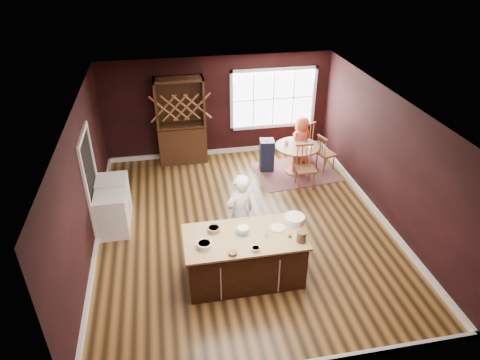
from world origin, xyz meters
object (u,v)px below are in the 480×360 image
object	(u,v)px
chair_north	(303,140)
high_chair	(267,154)
layer_cake	(243,230)
toddler	(265,140)
chair_east	(326,152)
kitchen_island	(244,258)
baker	(240,214)
washer	(112,215)
seated_woman	(301,141)
hutch	(181,121)
dining_table	(297,154)
chair_south	(306,167)
dryer	(114,197)

from	to	relation	value
chair_north	high_chair	xyz separation A→B (m)	(-1.11, -0.46, -0.11)
layer_cake	toddler	bearing A→B (deg)	70.94
chair_east	toddler	bearing A→B (deg)	60.75
kitchen_island	high_chair	world-z (taller)	kitchen_island
baker	washer	distance (m)	2.66
chair_east	baker	bearing A→B (deg)	117.26
kitchen_island	toddler	bearing A→B (deg)	71.48
chair_north	seated_woman	distance (m)	0.33
toddler	baker	bearing A→B (deg)	-111.64
high_chair	washer	distance (m)	4.24
chair_east	hutch	bearing A→B (deg)	54.57
chair_north	toddler	bearing A→B (deg)	-8.45
dining_table	layer_cake	size ratio (longest dim) A/B	3.84
chair_south	chair_north	size ratio (longest dim) A/B	0.99
toddler	high_chair	bearing A→B (deg)	-60.35
chair_south	high_chair	size ratio (longest dim) A/B	1.24
chair_east	toddler	size ratio (longest dim) A/B	3.71
chair_east	toddler	distance (m)	1.62
kitchen_island	toddler	size ratio (longest dim) A/B	7.96
hutch	washer	size ratio (longest dim) A/B	2.56
layer_cake	chair_north	world-z (taller)	chair_north
high_chair	toddler	xyz separation A→B (m)	(-0.04, 0.07, 0.37)
kitchen_island	chair_south	distance (m)	3.47
high_chair	hutch	bearing A→B (deg)	163.39
dining_table	chair_east	distance (m)	0.80
chair_south	seated_woman	world-z (taller)	seated_woman
kitchen_island	dining_table	xyz separation A→B (m)	(2.05, 3.54, 0.10)
washer	chair_east	bearing A→B (deg)	19.00
kitchen_island	dining_table	bearing A→B (deg)	59.88
dining_table	chair_south	size ratio (longest dim) A/B	1.03
chair_east	seated_woman	world-z (taller)	seated_woman
baker	dryer	distance (m)	2.96
chair_east	hutch	size ratio (longest dim) A/B	0.42
chair_east	chair_north	distance (m)	0.81
seated_woman	dryer	size ratio (longest dim) A/B	1.42
kitchen_island	layer_cake	bearing A→B (deg)	96.26
high_chair	dining_table	bearing A→B (deg)	-14.45
chair_east	chair_north	xyz separation A→B (m)	(-0.40, 0.71, 0.06)
high_chair	washer	bearing A→B (deg)	-144.37
chair_south	hutch	xyz separation A→B (m)	(-2.78, 1.91, 0.60)
chair_east	dryer	size ratio (longest dim) A/B	1.04
toddler	hutch	bearing A→B (deg)	157.88
toddler	dryer	size ratio (longest dim) A/B	0.28
dryer	seated_woman	bearing A→B (deg)	18.73
kitchen_island	washer	xyz separation A→B (m)	(-2.37, 1.77, 0.01)
toddler	hutch	world-z (taller)	hutch
layer_cake	hutch	xyz separation A→B (m)	(-0.72, 4.62, 0.16)
high_chair	baker	bearing A→B (deg)	-105.96
layer_cake	dryer	world-z (taller)	layer_cake
baker	dryer	xyz separation A→B (m)	(-2.44, 1.62, -0.37)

